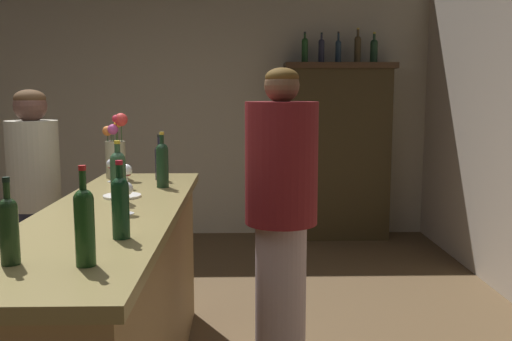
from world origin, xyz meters
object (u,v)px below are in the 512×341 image
Objects in this scene: wine_glass_mid at (127,172)px; display_bottle_right at (374,50)px; wine_glass_front at (126,191)px; display_bottle_left at (305,49)px; wine_bottle_chardonnay at (118,174)px; display_bottle_midright at (358,48)px; cheese_plate at (122,196)px; patron_by_cabinet at (35,197)px; bar_counter at (114,309)px; display_cabinet at (338,149)px; wine_glass_rear at (112,165)px; bartender at (281,213)px; display_bottle_midleft at (321,50)px; wine_bottle_syrah at (120,204)px; display_bottle_center at (338,50)px; flower_arrangement at (116,150)px; wine_bottle_rose at (84,223)px; wine_bottle_malbec at (160,160)px; wine_bottle_merlot at (162,163)px; wine_bottle_pinot at (9,227)px.

display_bottle_right reaches higher than wine_glass_mid.
display_bottle_left is at bearing 70.65° from wine_glass_front.
wine_bottle_chardonnay is 3.63m from display_bottle_midright.
cheese_plate is 0.13× the size of patron_by_cabinet.
bar_counter is 1.31× the size of display_cabinet.
bartender reaches higher than wine_glass_rear.
display_bottle_midleft reaches higher than wine_glass_front.
bar_counter is 16.39× the size of wine_glass_front.
wine_bottle_syrah is (0.17, -0.53, 0.62)m from bar_counter.
flower_arrangement is at bearing -129.16° from display_bottle_center.
display_bottle_right reaches higher than flower_arrangement.
wine_glass_front is 3.63m from display_bottle_left.
display_bottle_right is (1.85, 4.09, 0.85)m from wine_bottle_rose.
wine_bottle_malbec is 0.92× the size of display_bottle_left.
display_cabinet is 5.75× the size of wine_bottle_rose.
wine_glass_mid is at bearing 93.68° from bar_counter.
wine_bottle_chardonnay is 0.31m from wine_glass_front.
display_bottle_center is 3.41m from patron_by_cabinet.
display_bottle_center is at bearing 53.06° from wine_glass_rear.
wine_bottle_rose reaches higher than wine_bottle_chardonnay.
display_bottle_left is at bearing 74.49° from wine_bottle_rose.
wine_bottle_syrah reaches higher than wine_glass_rear.
wine_glass_rear reaches higher than cheese_plate.
wine_bottle_merlot is 1.04× the size of wine_bottle_chardonnay.
patron_by_cabinet reaches higher than flower_arrangement.
display_bottle_midleft is (1.33, 2.30, 0.87)m from wine_bottle_malbec.
patron_by_cabinet is at bearing 175.37° from wine_bottle_malbec.
wine_bottle_malbec is at bearing 90.88° from wine_bottle_rose.
wine_glass_rear is (-0.35, 1.37, -0.03)m from wine_bottle_syrah.
wine_bottle_merlot is 2.95m from display_bottle_left.
wine_bottle_rose is at bearing -91.15° from wine_bottle_merlot.
wine_bottle_chardonnay is at bearing -110.34° from wine_bottle_merlot.
bartender is (-0.61, -2.93, -1.07)m from display_bottle_midleft.
display_cabinet is at bearing 56.49° from wine_bottle_malbec.
wine_bottle_chardonnay is at bearing 22.18° from bartender.
wine_bottle_rose is 1.62× the size of cheese_plate.
display_bottle_left is 3.19m from patron_by_cabinet.
wine_bottle_syrah is (0.07, -1.45, 0.01)m from wine_bottle_malbec.
display_bottle_midright is at bearing 0.00° from display_bottle_midleft.
wine_bottle_rose is (-1.50, -4.09, 0.17)m from display_cabinet.
wine_bottle_syrah is at bearing -76.93° from wine_bottle_chardonnay.
bar_counter is at bearing 82.22° from wine_bottle_pinot.
wine_bottle_malbec is (-1.53, -2.30, 0.15)m from display_cabinet.
flower_arrangement is 0.25× the size of bartender.
wine_bottle_chardonnay is 0.88× the size of display_bottle_midright.
wine_bottle_merlot is 0.78m from bartender.
wine_bottle_merlot is 1.03× the size of display_bottle_left.
display_bottle_midleft is 0.37m from display_bottle_midright.
display_cabinet is at bearing 50.57° from flower_arrangement.
display_bottle_midleft is at bearing 72.29° from wine_bottle_rose.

